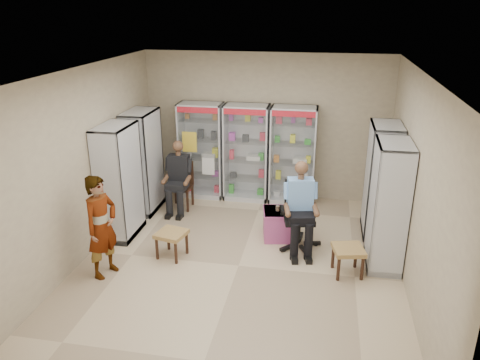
% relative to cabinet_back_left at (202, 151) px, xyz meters
% --- Properties ---
extents(floor, '(6.00, 6.00, 0.00)m').
position_rel_cabinet_back_left_xyz_m(floor, '(1.30, -2.73, -1.00)').
color(floor, tan).
rests_on(floor, ground).
extents(room_shell, '(5.02, 6.02, 3.01)m').
position_rel_cabinet_back_left_xyz_m(room_shell, '(1.30, -2.73, 0.97)').
color(room_shell, tan).
rests_on(room_shell, ground).
extents(cabinet_back_left, '(0.90, 0.50, 2.00)m').
position_rel_cabinet_back_left_xyz_m(cabinet_back_left, '(0.00, 0.00, 0.00)').
color(cabinet_back_left, silver).
rests_on(cabinet_back_left, floor).
extents(cabinet_back_mid, '(0.90, 0.50, 2.00)m').
position_rel_cabinet_back_left_xyz_m(cabinet_back_mid, '(0.95, 0.00, 0.00)').
color(cabinet_back_mid, '#A2A3A9').
rests_on(cabinet_back_mid, floor).
extents(cabinet_back_right, '(0.90, 0.50, 2.00)m').
position_rel_cabinet_back_left_xyz_m(cabinet_back_right, '(1.90, 0.00, 0.00)').
color(cabinet_back_right, silver).
rests_on(cabinet_back_right, floor).
extents(cabinet_right_far, '(0.90, 0.50, 2.00)m').
position_rel_cabinet_back_left_xyz_m(cabinet_right_far, '(3.53, -1.13, 0.00)').
color(cabinet_right_far, silver).
rests_on(cabinet_right_far, floor).
extents(cabinet_right_near, '(0.90, 0.50, 2.00)m').
position_rel_cabinet_back_left_xyz_m(cabinet_right_near, '(3.53, -2.23, 0.00)').
color(cabinet_right_near, '#A6A9AD').
rests_on(cabinet_right_near, floor).
extents(cabinet_left_far, '(0.90, 0.50, 2.00)m').
position_rel_cabinet_back_left_xyz_m(cabinet_left_far, '(-0.93, -0.93, 0.00)').
color(cabinet_left_far, '#B5B7BD').
rests_on(cabinet_left_far, floor).
extents(cabinet_left_near, '(0.90, 0.50, 2.00)m').
position_rel_cabinet_back_left_xyz_m(cabinet_left_near, '(-0.93, -2.03, 0.00)').
color(cabinet_left_near, silver).
rests_on(cabinet_left_near, floor).
extents(wooden_chair, '(0.42, 0.42, 0.94)m').
position_rel_cabinet_back_left_xyz_m(wooden_chair, '(-0.25, -0.73, -0.53)').
color(wooden_chair, black).
rests_on(wooden_chair, floor).
extents(seated_customer, '(0.44, 0.60, 1.34)m').
position_rel_cabinet_back_left_xyz_m(seated_customer, '(-0.25, -0.78, -0.33)').
color(seated_customer, black).
rests_on(seated_customer, floor).
extents(office_chair, '(0.73, 0.73, 1.14)m').
position_rel_cabinet_back_left_xyz_m(office_chair, '(2.17, -1.91, -0.43)').
color(office_chair, black).
rests_on(office_chair, floor).
extents(seated_shopkeeper, '(0.60, 0.74, 1.45)m').
position_rel_cabinet_back_left_xyz_m(seated_shopkeeper, '(2.17, -1.96, -0.28)').
color(seated_shopkeeper, '#609DBE').
rests_on(seated_shopkeeper, floor).
extents(pink_trunk, '(0.62, 0.61, 0.52)m').
position_rel_cabinet_back_left_xyz_m(pink_trunk, '(1.83, -1.66, -0.74)').
color(pink_trunk, '#B94A7F').
rests_on(pink_trunk, floor).
extents(tea_glass, '(0.07, 0.07, 0.09)m').
position_rel_cabinet_back_left_xyz_m(tea_glass, '(1.79, -1.67, -0.43)').
color(tea_glass, '#5D1B07').
rests_on(tea_glass, pink_trunk).
extents(woven_stool_a, '(0.54, 0.54, 0.45)m').
position_rel_cabinet_back_left_xyz_m(woven_stool_a, '(2.97, -2.65, -0.78)').
color(woven_stool_a, '#A16A44').
rests_on(woven_stool_a, floor).
extents(woven_stool_b, '(0.52, 0.52, 0.44)m').
position_rel_cabinet_back_left_xyz_m(woven_stool_b, '(0.18, -2.63, -0.78)').
color(woven_stool_b, olive).
rests_on(woven_stool_b, floor).
extents(standing_man, '(0.54, 0.67, 1.59)m').
position_rel_cabinet_back_left_xyz_m(standing_man, '(-0.65, -3.31, -0.20)').
color(standing_man, gray).
rests_on(standing_man, floor).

